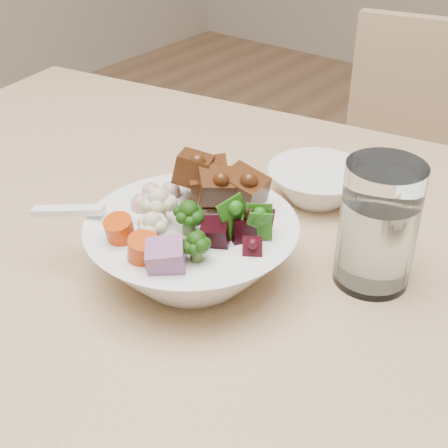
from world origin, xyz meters
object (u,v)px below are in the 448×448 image
object	(u,v)px
chair_far	(425,236)
side_bowl	(318,184)
food_bowl	(194,245)
water_glass	(377,230)
dining_table	(414,432)

from	to	relation	value
chair_far	side_bowl	xyz separation A→B (m)	(-0.01, -0.45, 0.31)
food_bowl	water_glass	world-z (taller)	water_glass
chair_far	water_glass	size ratio (longest dim) A/B	6.67
water_glass	side_bowl	bearing A→B (deg)	140.17
dining_table	chair_far	distance (m)	0.71
water_glass	dining_table	bearing A→B (deg)	-40.69
water_glass	chair_far	bearing A→B (deg)	102.13
chair_far	food_bowl	world-z (taller)	food_bowl
water_glass	side_bowl	size ratio (longest dim) A/B	1.06
dining_table	food_bowl	xyz separation A→B (m)	(-0.25, -0.02, 0.12)
dining_table	water_glass	size ratio (longest dim) A/B	13.56
dining_table	chair_far	bearing A→B (deg)	99.34
chair_far	food_bowl	xyz separation A→B (m)	(-0.03, -0.66, 0.33)
chair_far	water_glass	distance (m)	0.67
dining_table	water_glass	distance (m)	0.20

